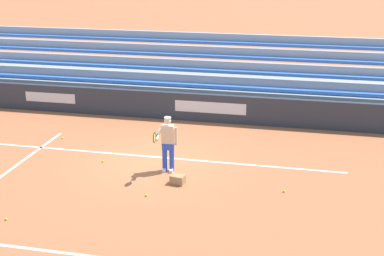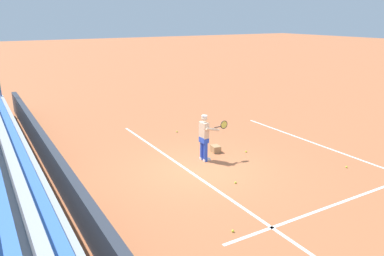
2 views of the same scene
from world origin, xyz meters
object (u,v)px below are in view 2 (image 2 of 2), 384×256
(tennis_player, at_px, (205,137))
(tennis_ball_by_box, at_px, (346,167))
(tennis_ball_near_player, at_px, (233,231))
(tennis_ball_far_right, at_px, (177,132))
(tennis_ball_on_baseline, at_px, (246,152))
(tennis_ball_toward_net, at_px, (236,183))
(ball_box_cardboard, at_px, (216,149))

(tennis_player, height_order, tennis_ball_by_box, tennis_player)
(tennis_ball_near_player, bearing_deg, tennis_ball_far_right, 161.06)
(tennis_ball_by_box, bearing_deg, tennis_ball_near_player, -77.83)
(tennis_ball_on_baseline, bearing_deg, tennis_ball_toward_net, -44.93)
(tennis_ball_on_baseline, relative_size, tennis_ball_by_box, 1.00)
(tennis_ball_by_box, distance_m, tennis_ball_far_right, 7.40)
(tennis_ball_far_right, distance_m, tennis_ball_toward_net, 5.84)
(tennis_ball_by_box, height_order, tennis_ball_near_player, same)
(tennis_ball_by_box, bearing_deg, tennis_ball_on_baseline, -145.77)
(tennis_player, relative_size, tennis_ball_far_right, 25.98)
(tennis_player, xyz_separation_m, tennis_ball_near_player, (4.42, -1.97, -0.86))
(tennis_player, bearing_deg, ball_box_cardboard, 121.45)
(tennis_ball_by_box, height_order, tennis_ball_toward_net, same)
(tennis_player, height_order, tennis_ball_near_player, tennis_player)
(tennis_player, xyz_separation_m, tennis_ball_on_baseline, (0.13, 1.85, -0.86))
(tennis_ball_on_baseline, bearing_deg, tennis_ball_far_right, -163.62)
(tennis_ball_by_box, bearing_deg, ball_box_cardboard, -140.19)
(tennis_ball_on_baseline, relative_size, tennis_ball_near_player, 1.00)
(tennis_player, distance_m, ball_box_cardboard, 1.25)
(tennis_ball_near_player, relative_size, tennis_ball_toward_net, 1.00)
(tennis_ball_near_player, xyz_separation_m, tennis_ball_far_right, (-7.97, 2.73, 0.00))
(ball_box_cardboard, relative_size, tennis_ball_toward_net, 6.06)
(ball_box_cardboard, xyz_separation_m, tennis_ball_on_baseline, (0.65, 1.00, -0.10))
(tennis_ball_far_right, bearing_deg, ball_box_cardboard, 1.52)
(tennis_ball_on_baseline, height_order, tennis_ball_toward_net, same)
(tennis_ball_far_right, bearing_deg, tennis_ball_toward_net, -9.77)
(tennis_ball_far_right, bearing_deg, tennis_ball_on_baseline, 16.38)
(tennis_player, height_order, ball_box_cardboard, tennis_player)
(tennis_ball_by_box, relative_size, tennis_ball_far_right, 1.00)
(tennis_ball_toward_net, bearing_deg, tennis_player, 174.11)
(tennis_ball_on_baseline, xyz_separation_m, tennis_ball_toward_net, (2.08, -2.07, 0.00))
(tennis_ball_near_player, bearing_deg, ball_box_cardboard, 150.31)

